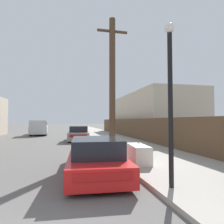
{
  "coord_description": "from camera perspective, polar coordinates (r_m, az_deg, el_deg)",
  "views": [
    {
      "loc": [
        1.12,
        -1.74,
        1.75
      ],
      "look_at": [
        3.31,
        7.89,
        2.18
      ],
      "focal_mm": 32.0,
      "sensor_mm": 36.0,
      "label": 1
    }
  ],
  "objects": [
    {
      "name": "car_parked_mid",
      "position": [
        17.74,
        -9.45,
        -6.15
      ],
      "size": [
        2.03,
        4.32,
        1.29
      ],
      "rotation": [
        0.0,
        0.0,
        -0.08
      ],
      "color": "gray",
      "rests_on": "ground"
    },
    {
      "name": "building_right_house",
      "position": [
        26.66,
        9.68,
        -0.89
      ],
      "size": [
        6.0,
        17.9,
        4.96
      ],
      "primitive_type": "cube",
      "color": "beige",
      "rests_on": "ground"
    },
    {
      "name": "discarded_fridge",
      "position": [
        8.14,
        7.45,
        -11.64
      ],
      "size": [
        0.81,
        1.86,
        0.69
      ],
      "rotation": [
        0.0,
        0.0,
        -0.1
      ],
      "color": "silver",
      "rests_on": "sidewalk_curb"
    },
    {
      "name": "pickup_truck",
      "position": [
        25.87,
        -20.15,
        -4.25
      ],
      "size": [
        2.33,
        5.69,
        1.77
      ],
      "rotation": [
        0.0,
        0.0,
        3.21
      ],
      "color": "silver",
      "rests_on": "ground"
    },
    {
      "name": "utility_pole",
      "position": [
        11.74,
        0.09,
        8.68
      ],
      "size": [
        1.8,
        0.36,
        7.65
      ],
      "color": "#4C3826",
      "rests_on": "sidewalk_curb"
    },
    {
      "name": "wooden_fence",
      "position": [
        17.52,
        7.73,
        -4.83
      ],
      "size": [
        0.08,
        32.76,
        1.82
      ],
      "primitive_type": "cube",
      "color": "brown",
      "rests_on": "sidewalk_curb"
    },
    {
      "name": "sidewalk_curb",
      "position": [
        25.64,
        -3.41,
        -6.27
      ],
      "size": [
        4.2,
        63.0,
        0.12
      ],
      "primitive_type": "cube",
      "color": "#9E998E",
      "rests_on": "ground"
    },
    {
      "name": "street_lamp",
      "position": [
        5.22,
        16.31,
        6.29
      ],
      "size": [
        0.26,
        0.26,
        4.1
      ],
      "color": "black",
      "rests_on": "sidewalk_curb"
    },
    {
      "name": "parked_sports_car_red",
      "position": [
        6.8,
        -4.71,
        -12.73
      ],
      "size": [
        2.02,
        4.71,
        1.19
      ],
      "rotation": [
        0.0,
        0.0,
        -0.07
      ],
      "color": "red",
      "rests_on": "ground"
    }
  ]
}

